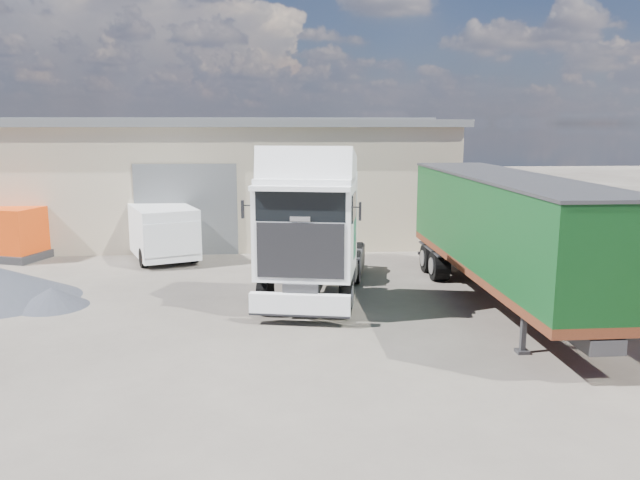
{
  "coord_description": "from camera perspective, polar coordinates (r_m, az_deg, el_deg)",
  "views": [
    {
      "loc": [
        1.65,
        -14.59,
        5.14
      ],
      "look_at": [
        2.81,
        3.0,
        1.84
      ],
      "focal_mm": 35.0,
      "sensor_mm": 36.0,
      "label": 1
    }
  ],
  "objects": [
    {
      "name": "tractor_unit",
      "position": [
        17.89,
        -0.81,
        0.26
      ],
      "size": [
        3.79,
        7.15,
        4.58
      ],
      "rotation": [
        0.0,
        0.0,
        -0.19
      ],
      "color": "black",
      "rests_on": "ground"
    },
    {
      "name": "brick_boundary_wall",
      "position": [
        23.15,
        21.47,
        0.19
      ],
      "size": [
        0.35,
        26.0,
        2.5
      ],
      "primitive_type": "cube",
      "color": "maroon",
      "rests_on": "ground"
    },
    {
      "name": "panel_van",
      "position": [
        24.96,
        -14.43,
        0.88
      ],
      "size": [
        3.78,
        5.45,
        2.07
      ],
      "rotation": [
        0.0,
        0.0,
        0.38
      ],
      "color": "black",
      "rests_on": "ground"
    },
    {
      "name": "warehouse",
      "position": [
        31.62,
        -17.84,
        5.6
      ],
      "size": [
        30.6,
        12.6,
        5.42
      ],
      "color": "#B6A98C",
      "rests_on": "ground"
    },
    {
      "name": "box_trailer",
      "position": [
        18.15,
        16.46,
        1.11
      ],
      "size": [
        2.56,
        11.29,
        3.74
      ],
      "rotation": [
        0.0,
        0.0,
        0.02
      ],
      "color": "#2D2D30",
      "rests_on": "ground"
    },
    {
      "name": "ground",
      "position": [
        15.55,
        -9.77,
        -8.84
      ],
      "size": [
        120.0,
        120.0,
        0.0
      ],
      "primitive_type": "plane",
      "color": "#2A2622",
      "rests_on": "ground"
    },
    {
      "name": "orange_skip",
      "position": [
        26.94,
        -26.93,
        0.33
      ],
      "size": [
        3.68,
        2.93,
        2.0
      ],
      "rotation": [
        0.0,
        0.0,
        -0.33
      ],
      "color": "#2D2D30",
      "rests_on": "ground"
    }
  ]
}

